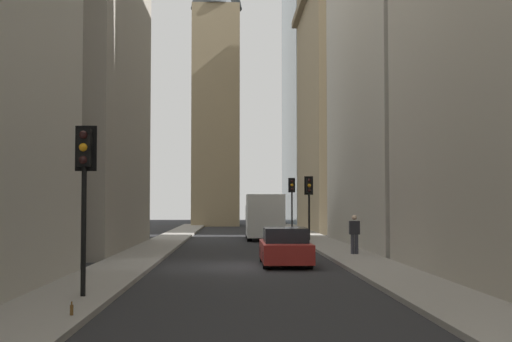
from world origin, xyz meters
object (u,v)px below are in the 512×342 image
pedestrian (354,233)px  traffic_light_midblock (309,193)px  traffic_light_foreground (84,170)px  delivery_truck (264,216)px  traffic_light_far_junction (292,192)px  sedan_red (285,248)px  discarded_bottle (72,310)px

pedestrian → traffic_light_midblock: bearing=3.9°
pedestrian → traffic_light_foreground: bearing=145.8°
traffic_light_foreground → delivery_truck: bearing=-11.5°
pedestrian → traffic_light_far_junction: bearing=2.1°
delivery_truck → traffic_light_far_junction: 8.56m
delivery_truck → traffic_light_far_junction: size_ratio=1.58×
sedan_red → traffic_light_foreground: bearing=149.2°
traffic_light_far_junction → discarded_bottle: size_ratio=15.10×
sedan_red → traffic_light_foreground: 11.02m
sedan_red → traffic_light_midblock: (14.73, -2.54, 2.25)m
traffic_light_foreground → discarded_bottle: traffic_light_foreground is taller
traffic_light_foreground → sedan_red: bearing=-30.8°
delivery_truck → discarded_bottle: delivery_truck is taller
delivery_truck → sedan_red: size_ratio=1.50×
pedestrian → sedan_red: bearing=138.6°
traffic_light_midblock → delivery_truck: bearing=39.5°
traffic_light_foreground → traffic_light_midblock: bearing=-18.6°
traffic_light_midblock → traffic_light_far_junction: 11.11m
sedan_red → discarded_bottle: (-11.96, 5.12, -0.42)m
traffic_light_far_junction → traffic_light_midblock: bearing=-179.6°
sedan_red → pedestrian: 4.98m
sedan_red → pedestrian: bearing=-41.4°
traffic_light_midblock → traffic_light_far_junction: (11.10, 0.07, 0.23)m
delivery_truck → traffic_light_far_junction: bearing=-17.1°
traffic_light_midblock → traffic_light_foreground: bearing=161.4°
traffic_light_midblock → discarded_bottle: size_ratio=13.98×
traffic_light_far_junction → pedestrian: bearing=-177.9°
traffic_light_foreground → discarded_bottle: 4.00m
traffic_light_foreground → discarded_bottle: size_ratio=15.10×
discarded_bottle → pedestrian: bearing=-28.2°
delivery_truck → traffic_light_far_junction: traffic_light_far_junction is taller
delivery_truck → traffic_light_midblock: (-3.08, -2.54, 1.45)m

